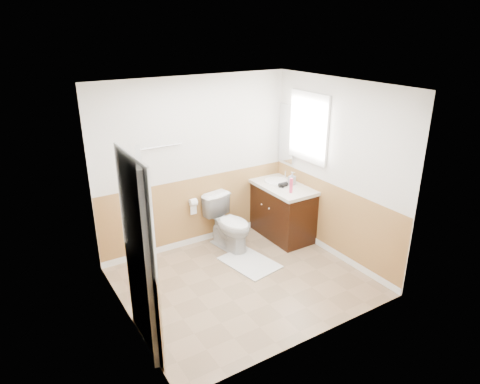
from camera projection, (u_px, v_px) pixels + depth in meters
floor at (244, 281)px, 5.58m from camera, size 3.00×3.00×0.00m
ceiling at (244, 86)px, 4.66m from camera, size 3.00×3.00×0.00m
wall_back at (196, 164)px, 6.15m from camera, size 3.00×0.00×3.00m
wall_front at (316, 235)px, 4.09m from camera, size 3.00×0.00×3.00m
wall_left at (121, 221)px, 4.38m from camera, size 0.00×3.00×3.00m
wall_right at (336, 171)px, 5.86m from camera, size 0.00×3.00×3.00m
wainscot_back at (198, 212)px, 6.41m from camera, size 3.00×0.00×3.00m
wainscot_front at (311, 299)px, 4.38m from camera, size 3.00×0.00×3.00m
wainscot_left at (129, 282)px, 4.67m from camera, size 0.00×2.60×2.60m
wainscot_right at (331, 221)px, 6.13m from camera, size 0.00×2.60×2.60m
toilet at (229, 223)px, 6.29m from camera, size 0.57×0.84×0.79m
bath_mat at (250, 263)px, 5.99m from camera, size 0.68×0.88×0.02m
vanity_cabinet at (281, 211)px, 6.68m from camera, size 0.55×1.10×0.80m
vanity_knob_left at (269, 209)px, 6.40m from camera, size 0.03×0.03×0.03m
vanity_knob_right at (262, 204)px, 6.56m from camera, size 0.03×0.03×0.03m
countertop at (281, 186)px, 6.52m from camera, size 0.60×1.15×0.05m
sink_basin at (276, 181)px, 6.63m from camera, size 0.36×0.36×0.02m
faucet at (285, 175)px, 6.70m from camera, size 0.02×0.02×0.14m
lotion_bottle at (291, 186)px, 6.15m from camera, size 0.05×0.05×0.22m
soap_dispenser at (292, 178)px, 6.47m from camera, size 0.12×0.12×0.20m
hair_dryer_body at (283, 185)px, 6.41m from camera, size 0.14×0.07×0.07m
hair_dryer_handle at (283, 188)px, 6.37m from camera, size 0.03×0.03×0.07m
mirror_panel at (286, 134)px, 6.60m from camera, size 0.02×0.35×0.90m
window_frame at (309, 127)px, 6.12m from camera, size 0.04×0.80×1.00m
window_glass at (309, 127)px, 6.13m from camera, size 0.01×0.70×0.90m
door at (147, 257)px, 4.16m from camera, size 0.29×0.78×2.04m
door_frame at (140, 258)px, 4.12m from camera, size 0.02×0.92×2.10m
door_knob at (142, 247)px, 4.48m from camera, size 0.06×0.06×0.06m
towel_bar at (160, 147)px, 5.71m from camera, size 0.62×0.02×0.02m
tp_holder_bar at (193, 202)px, 6.24m from camera, size 0.14×0.02×0.02m
tp_roll at (193, 202)px, 6.24m from camera, size 0.10×0.11×0.11m
tp_sheet at (194, 209)px, 6.28m from camera, size 0.10×0.01×0.16m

